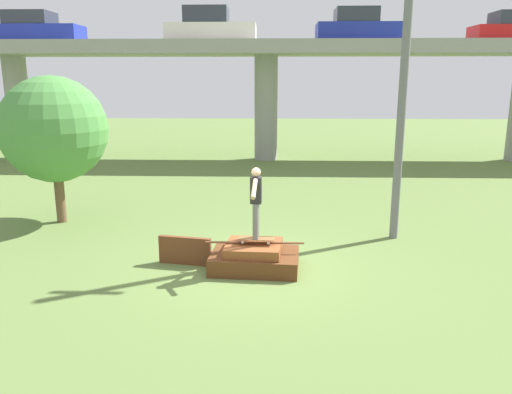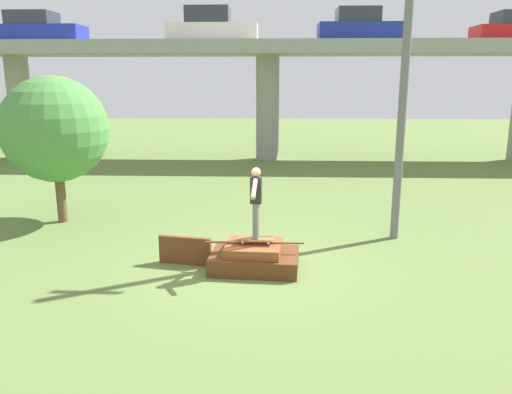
{
  "view_description": "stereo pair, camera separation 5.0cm",
  "coord_description": "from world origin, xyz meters",
  "px_view_note": "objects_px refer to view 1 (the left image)",
  "views": [
    {
      "loc": [
        0.37,
        -9.78,
        3.88
      ],
      "look_at": [
        0.03,
        -0.05,
        1.55
      ],
      "focal_mm": 35.0,
      "sensor_mm": 36.0,
      "label": 1
    },
    {
      "loc": [
        0.42,
        -9.78,
        3.88
      ],
      "look_at": [
        0.03,
        -0.05,
        1.55
      ],
      "focal_mm": 35.0,
      "sensor_mm": 36.0,
      "label": 2
    }
  ],
  "objects_px": {
    "car_on_overpass_right": "(35,30)",
    "tree_behind_left": "(54,130)",
    "skater": "(256,198)",
    "skateboard": "(256,239)",
    "car_on_overpass_left": "(359,27)",
    "utility_pole": "(405,56)",
    "car_on_overpass_mid": "(210,28)"
  },
  "relations": [
    {
      "from": "skater",
      "to": "car_on_overpass_left",
      "type": "height_order",
      "value": "car_on_overpass_left"
    },
    {
      "from": "skater",
      "to": "tree_behind_left",
      "type": "relative_size",
      "value": 0.37
    },
    {
      "from": "tree_behind_left",
      "to": "utility_pole",
      "type": "bearing_deg",
      "value": -7.13
    },
    {
      "from": "skateboard",
      "to": "tree_behind_left",
      "type": "bearing_deg",
      "value": 148.49
    },
    {
      "from": "car_on_overpass_mid",
      "to": "utility_pole",
      "type": "bearing_deg",
      "value": -64.24
    },
    {
      "from": "skateboard",
      "to": "car_on_overpass_right",
      "type": "height_order",
      "value": "car_on_overpass_right"
    },
    {
      "from": "skateboard",
      "to": "tree_behind_left",
      "type": "xyz_separation_m",
      "value": [
        -5.5,
        3.37,
        1.88
      ]
    },
    {
      "from": "car_on_overpass_right",
      "to": "tree_behind_left",
      "type": "relative_size",
      "value": 1.1
    },
    {
      "from": "skater",
      "to": "car_on_overpass_right",
      "type": "distance_m",
      "value": 19.34
    },
    {
      "from": "car_on_overpass_mid",
      "to": "car_on_overpass_right",
      "type": "relative_size",
      "value": 0.97
    },
    {
      "from": "car_on_overpass_left",
      "to": "utility_pole",
      "type": "distance_m",
      "value": 11.88
    },
    {
      "from": "skateboard",
      "to": "car_on_overpass_mid",
      "type": "relative_size",
      "value": 0.18
    },
    {
      "from": "car_on_overpass_left",
      "to": "utility_pole",
      "type": "height_order",
      "value": "utility_pole"
    },
    {
      "from": "car_on_overpass_right",
      "to": "car_on_overpass_mid",
      "type": "bearing_deg",
      "value": -1.93
    },
    {
      "from": "skateboard",
      "to": "skater",
      "type": "bearing_deg",
      "value": 167.47
    },
    {
      "from": "skater",
      "to": "utility_pole",
      "type": "xyz_separation_m",
      "value": [
        3.35,
        2.26,
        2.84
      ]
    },
    {
      "from": "car_on_overpass_right",
      "to": "utility_pole",
      "type": "bearing_deg",
      "value": -41.35
    },
    {
      "from": "skater",
      "to": "utility_pole",
      "type": "distance_m",
      "value": 4.94
    },
    {
      "from": "car_on_overpass_left",
      "to": "car_on_overpass_mid",
      "type": "relative_size",
      "value": 0.92
    },
    {
      "from": "skater",
      "to": "car_on_overpass_left",
      "type": "xyz_separation_m",
      "value": [
        4.14,
        13.99,
        4.58
      ]
    },
    {
      "from": "car_on_overpass_right",
      "to": "utility_pole",
      "type": "xyz_separation_m",
      "value": [
        14.55,
        -12.81,
        -1.77
      ]
    },
    {
      "from": "car_on_overpass_left",
      "to": "utility_pole",
      "type": "relative_size",
      "value": 0.46
    },
    {
      "from": "skateboard",
      "to": "car_on_overpass_left",
      "type": "bearing_deg",
      "value": 73.51
    },
    {
      "from": "skateboard",
      "to": "skater",
      "type": "height_order",
      "value": "skater"
    },
    {
      "from": "utility_pole",
      "to": "car_on_overpass_left",
      "type": "bearing_deg",
      "value": 86.16
    },
    {
      "from": "tree_behind_left",
      "to": "skater",
      "type": "bearing_deg",
      "value": -31.51
    },
    {
      "from": "skateboard",
      "to": "utility_pole",
      "type": "xyz_separation_m",
      "value": [
        3.35,
        2.26,
        3.69
      ]
    },
    {
      "from": "car_on_overpass_left",
      "to": "utility_pole",
      "type": "xyz_separation_m",
      "value": [
        -0.79,
        -11.73,
        -1.74
      ]
    },
    {
      "from": "car_on_overpass_right",
      "to": "utility_pole",
      "type": "height_order",
      "value": "utility_pole"
    },
    {
      "from": "car_on_overpass_left",
      "to": "car_on_overpass_mid",
      "type": "xyz_separation_m",
      "value": [
        -6.83,
        0.79,
        0.07
      ]
    },
    {
      "from": "car_on_overpass_mid",
      "to": "skater",
      "type": "bearing_deg",
      "value": -79.69
    },
    {
      "from": "car_on_overpass_left",
      "to": "car_on_overpass_right",
      "type": "distance_m",
      "value": 15.38
    }
  ]
}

